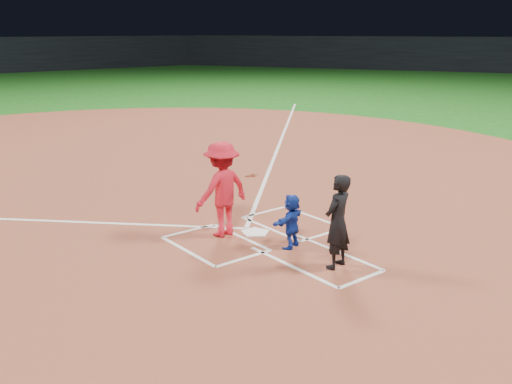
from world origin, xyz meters
TOP-DOWN VIEW (x-y plane):
  - ground at (0.00, 0.00)m, footprint 120.00×120.00m
  - home_plate_dirt at (0.00, 6.00)m, footprint 28.00×28.00m
  - stadium_wall_right at (42.00, 24.00)m, footprint 31.04×52.56m
  - home_plate at (0.00, 0.00)m, footprint 0.60×0.60m
  - catcher at (0.04, -1.02)m, footprint 1.00×0.61m
  - umpire at (0.03, -2.18)m, footprint 0.67×0.52m
  - chalk_markings at (0.00, 5.29)m, footprint 28.35×17.32m
  - batter_at_plate at (-0.57, 0.31)m, footprint 1.43×0.94m

SIDE VIEW (x-z plane):
  - ground at x=0.00m, z-range 0.00..0.00m
  - home_plate_dirt at x=0.00m, z-range 0.00..0.01m
  - chalk_markings at x=0.00m, z-range 0.01..0.02m
  - home_plate at x=0.00m, z-range 0.01..0.03m
  - catcher at x=0.04m, z-range 0.01..1.04m
  - umpire at x=0.03m, z-range 0.01..1.64m
  - batter_at_plate at x=-0.57m, z-range 0.01..1.88m
  - stadium_wall_right at x=42.00m, z-range 0.00..3.20m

